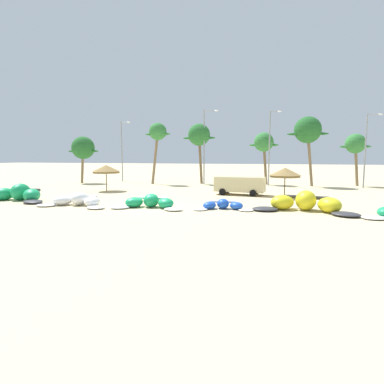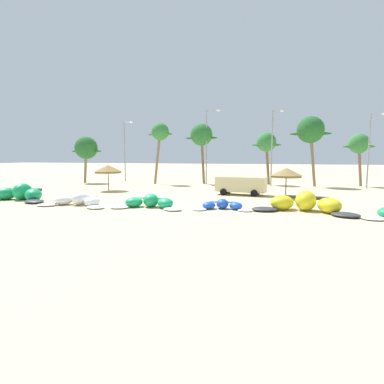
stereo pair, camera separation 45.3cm
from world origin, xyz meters
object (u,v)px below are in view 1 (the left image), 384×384
(parked_van, at_px, (239,184))
(palm_left, at_px, (158,133))
(kite_left, at_px, (77,201))
(palm_center_right, at_px, (308,131))
(beach_umbrella_near_van, at_px, (106,169))
(lamppost_west, at_px, (123,148))
(lamppost_east_center, at_px, (270,145))
(kite_center, at_px, (223,205))
(palm_center_left, at_px, (264,143))
(palm_left_of_gap, at_px, (199,135))
(lamppost_east, at_px, (367,147))
(kite_right_of_center, at_px, (305,203))
(palm_leftmost, at_px, (83,148))
(kite_far_left, at_px, (17,194))
(palm_right_of_gap, at_px, (355,145))
(beach_umbrella_middle, at_px, (285,172))
(kite_left_of_center, at_px, (150,202))
(lamppost_west_center, at_px, (205,143))

(parked_van, distance_m, palm_left, 17.04)
(kite_left, height_order, palm_center_right, palm_center_right)
(kite_left, bearing_deg, beach_umbrella_near_van, 106.57)
(lamppost_west, xyz_separation_m, lamppost_east_center, (22.23, -1.93, 0.34))
(kite_center, xyz_separation_m, palm_center_left, (2.29, 22.39, 5.43))
(palm_left_of_gap, bearing_deg, lamppost_east, -4.15)
(kite_center, bearing_deg, kite_right_of_center, 6.31)
(kite_left, height_order, palm_leftmost, palm_leftmost)
(parked_van, bearing_deg, palm_left, 140.98)
(kite_far_left, distance_m, palm_leftmost, 19.44)
(beach_umbrella_near_van, relative_size, parked_van, 0.60)
(kite_center, bearing_deg, lamppost_west, 130.23)
(parked_van, distance_m, palm_right_of_gap, 19.82)
(kite_center, relative_size, palm_center_right, 0.51)
(beach_umbrella_middle, bearing_deg, lamppost_east, 49.40)
(palm_left_of_gap, bearing_deg, palm_center_left, 6.35)
(beach_umbrella_near_van, height_order, parked_van, beach_umbrella_near_van)
(kite_left_of_center, relative_size, kite_center, 1.30)
(lamppost_west_center, xyz_separation_m, lamppost_east, (20.26, -0.81, -0.64))
(palm_left_of_gap, bearing_deg, kite_far_left, -119.10)
(parked_van, bearing_deg, kite_left, -138.27)
(lamppost_west, distance_m, lamppost_west_center, 13.57)
(palm_leftmost, bearing_deg, lamppost_east_center, 4.66)
(kite_right_of_center, distance_m, parked_van, 10.45)
(beach_umbrella_near_van, height_order, palm_center_right, palm_center_right)
(kite_left, distance_m, palm_leftmost, 23.30)
(palm_right_of_gap, bearing_deg, palm_center_right, -163.78)
(palm_left, relative_size, lamppost_west, 0.93)
(palm_left, bearing_deg, lamppost_east_center, 4.34)
(palm_left_of_gap, xyz_separation_m, palm_right_of_gap, (20.70, 1.53, -1.39))
(beach_umbrella_middle, distance_m, lamppost_east_center, 12.77)
(kite_left_of_center, xyz_separation_m, palm_center_right, (13.44, 21.79, 6.82))
(palm_right_of_gap, bearing_deg, palm_left, -172.43)
(beach_umbrella_middle, relative_size, palm_center_left, 0.41)
(kite_center, height_order, lamppost_east_center, lamppost_east_center)
(palm_leftmost, xyz_separation_m, palm_right_of_gap, (37.36, 4.48, 0.37))
(palm_center_left, xyz_separation_m, lamppost_west, (-21.35, 0.14, -0.62))
(lamppost_west, bearing_deg, lamppost_east, -4.55)
(beach_umbrella_near_van, relative_size, lamppost_east, 0.34)
(beach_umbrella_middle, xyz_separation_m, lamppost_east_center, (-1.56, 12.31, 3.05))
(parked_van, bearing_deg, palm_center_left, 80.95)
(kite_left_of_center, bearing_deg, palm_center_left, 71.16)
(beach_umbrella_middle, xyz_separation_m, palm_center_left, (-2.44, 14.10, 3.32))
(kite_center, xyz_separation_m, palm_left_of_gap, (-6.66, 21.39, 6.54))
(kite_left_of_center, relative_size, beach_umbrella_near_van, 1.92)
(parked_van, height_order, palm_left, palm_left)
(palm_center_right, bearing_deg, palm_left, -175.18)
(palm_left, distance_m, lamppost_east, 26.88)
(kite_far_left, bearing_deg, palm_center_right, 38.52)
(lamppost_west, bearing_deg, kite_left, -72.52)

